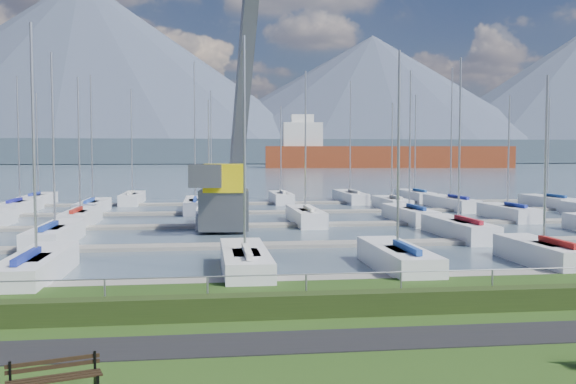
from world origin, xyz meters
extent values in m
cube|color=black|center=(0.00, -3.00, 0.01)|extent=(160.00, 2.00, 0.04)
cube|color=#495B6B|center=(0.00, 260.00, -0.40)|extent=(800.00, 540.00, 0.20)
cube|color=#243413|center=(0.00, -0.40, 0.35)|extent=(80.00, 0.70, 0.70)
cylinder|color=gray|center=(0.00, 0.00, 1.20)|extent=(80.00, 0.04, 0.04)
cube|color=#3D4B59|center=(0.00, 330.00, 6.00)|extent=(900.00, 80.00, 12.00)
cone|color=#414A5F|center=(-80.00, 400.00, 57.50)|extent=(340.00, 340.00, 115.00)
cone|color=#414A5F|center=(110.00, 410.00, 42.50)|extent=(300.00, 300.00, 85.00)
cube|color=slate|center=(0.00, 6.00, -0.22)|extent=(90.00, 1.60, 0.25)
cube|color=slate|center=(0.00, 16.00, -0.22)|extent=(90.00, 1.60, 0.25)
cube|color=gray|center=(0.00, 26.00, -0.22)|extent=(90.00, 1.60, 0.25)
cube|color=#65625E|center=(0.00, 36.00, -0.22)|extent=(90.00, 1.60, 0.25)
cube|color=gray|center=(0.00, 46.00, -0.22)|extent=(90.00, 1.60, 0.25)
cube|color=black|center=(-7.85, -6.33, 0.65)|extent=(0.06, 0.06, 0.40)
cube|color=black|center=(-6.27, -6.02, 0.23)|extent=(0.18, 0.40, 0.45)
cube|color=black|center=(-6.32, -5.85, 0.65)|extent=(0.06, 0.06, 0.40)
cube|color=black|center=(-6.99, -6.41, 0.45)|extent=(1.75, 0.64, 0.04)
cube|color=black|center=(-7.03, -6.26, 0.45)|extent=(1.75, 0.64, 0.04)
cube|color=black|center=(-7.08, -6.12, 0.45)|extent=(1.75, 0.64, 0.04)
cube|color=black|center=(-7.09, -6.07, 0.62)|extent=(1.73, 0.58, 0.08)
cube|color=black|center=(-7.09, -6.07, 0.74)|extent=(1.73, 0.58, 0.08)
cube|color=#525559|center=(-2.81, 23.07, 1.20)|extent=(3.37, 3.37, 2.60)
cube|color=yellow|center=(-2.81, 23.07, 3.30)|extent=(2.79, 3.54, 1.80)
cube|color=#56585E|center=(-1.01, 27.57, 12.30)|extent=(2.32, 11.26, 19.89)
cube|color=#55585D|center=(-4.01, 21.07, 3.50)|extent=(2.12, 2.31, 1.40)
cube|color=maroon|center=(62.57, 210.63, 2.50)|extent=(90.69, 25.99, 10.00)
cube|color=silver|center=(31.40, 213.45, 10.00)|extent=(15.20, 15.20, 12.00)
cube|color=silver|center=(31.40, 213.45, 17.00)|extent=(8.69, 8.69, 4.00)
camera|label=1|loc=(-4.05, -19.18, 4.89)|focal=40.00mm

